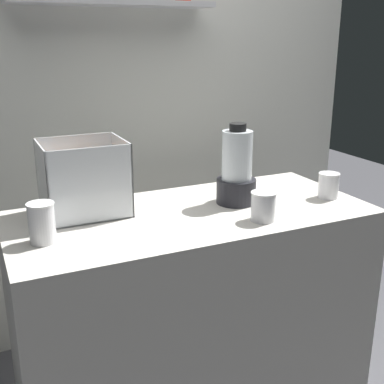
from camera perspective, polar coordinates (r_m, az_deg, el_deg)
counter at (r=2.10m, az=0.00°, el=-13.90°), size 1.40×0.64×0.90m
back_wall_unit at (r=2.53m, az=-7.58°, el=10.92°), size 2.60×0.24×2.50m
carrot_display_bin at (r=1.91m, az=-12.32°, el=0.20°), size 0.31×0.26×0.28m
blender_pitcher at (r=1.98m, az=5.19°, el=2.39°), size 0.16×0.16×0.33m
juice_cup_carrot_far_left at (r=1.68m, az=-16.99°, el=-3.68°), size 0.09×0.09×0.14m
juice_cup_mango_left at (r=1.82m, az=8.25°, el=-1.84°), size 0.09×0.09×0.11m
juice_cup_orange_middle at (r=2.14m, az=15.52°, el=0.57°), size 0.09×0.09×0.11m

